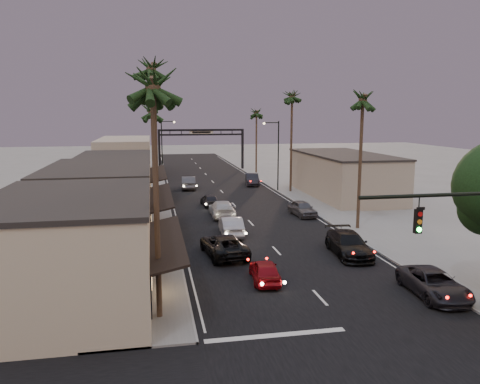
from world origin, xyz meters
name	(u,v)px	position (x,y,z in m)	size (l,w,h in m)	color
ground	(229,200)	(0.00, 40.00, 0.00)	(200.00, 200.00, 0.00)	slate
road	(223,193)	(0.00, 45.00, 0.00)	(14.00, 120.00, 0.02)	black
sidewalk_left	(147,186)	(-9.50, 52.00, 0.06)	(5.00, 92.00, 0.12)	slate
sidewalk_right	(280,183)	(9.50, 52.00, 0.06)	(5.00, 92.00, 0.12)	slate
storefront_near	(72,251)	(-13.00, 12.00, 2.75)	(8.00, 12.00, 5.50)	#C1B593
storefront_mid	(100,202)	(-13.00, 26.00, 2.75)	(8.00, 14.00, 5.50)	gray
storefront_far	(115,179)	(-13.00, 42.00, 2.50)	(8.00, 16.00, 5.00)	#C1B593
storefront_dist	(125,157)	(-13.00, 65.00, 3.00)	(8.00, 20.00, 6.00)	gray
building_right	(343,176)	(14.00, 40.00, 2.50)	(8.00, 18.00, 5.00)	gray
arch	(201,139)	(0.00, 70.00, 5.53)	(15.20, 0.40, 7.27)	black
streetlight_right	(276,150)	(6.92, 45.00, 5.33)	(2.13, 0.30, 9.00)	black
streetlight_left	(164,145)	(-6.92, 58.00, 5.33)	(2.13, 0.30, 9.00)	black
palm_la	(153,78)	(-8.60, 9.00, 11.44)	(3.20, 3.20, 13.20)	#38281C
palm_lb	(151,64)	(-8.60, 22.00, 13.39)	(3.20, 3.20, 15.20)	#38281C
palm_lc	(152,108)	(-8.60, 36.00, 10.47)	(3.20, 3.20, 12.20)	#38281C
palm_ld	(151,96)	(-8.60, 55.00, 12.42)	(3.20, 3.20, 14.20)	#38281C
palm_ra	(363,95)	(8.60, 24.00, 11.44)	(3.20, 3.20, 13.20)	#38281C
palm_rb	(292,93)	(8.60, 44.00, 12.42)	(3.20, 3.20, 14.20)	#38281C
palm_rc	(256,110)	(8.60, 64.00, 10.47)	(3.20, 3.20, 12.20)	#38281C
palm_far	(153,106)	(-8.30, 78.00, 11.44)	(3.20, 3.20, 13.20)	#38281C
oncoming_red	(265,271)	(-2.34, 13.04, 0.67)	(1.57, 3.91, 1.33)	maroon
oncoming_pickup	(224,245)	(-3.97, 18.54, 0.77)	(2.54, 5.52, 1.53)	black
oncoming_silver	(231,226)	(-2.51, 24.04, 0.79)	(1.67, 4.80, 1.58)	#96969B
oncoming_white	(222,209)	(-2.18, 31.18, 0.78)	(2.20, 5.40, 1.57)	#B2B2B2
oncoming_dgrey	(210,200)	(-2.72, 36.68, 0.67)	(1.57, 3.91, 1.33)	black
oncoming_grey_far	(189,183)	(-4.02, 48.94, 0.84)	(1.78, 5.10, 1.68)	#424347
curbside_near	(434,283)	(6.20, 9.11, 0.71)	(2.35, 5.11, 1.42)	black
curbside_black	(349,244)	(4.70, 17.03, 0.81)	(2.27, 5.58, 1.62)	black
curbside_grey	(302,208)	(5.61, 30.11, 0.74)	(1.75, 4.34, 1.48)	#434347
curbside_far	(252,179)	(5.03, 50.75, 0.81)	(1.71, 4.90, 1.62)	black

